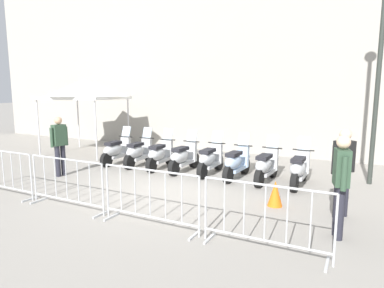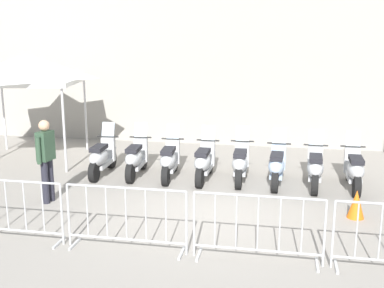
{
  "view_description": "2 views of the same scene",
  "coord_description": "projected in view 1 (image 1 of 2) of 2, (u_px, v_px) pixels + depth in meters",
  "views": [
    {
      "loc": [
        3.02,
        -7.27,
        2.41
      ],
      "look_at": [
        0.32,
        1.84,
        0.92
      ],
      "focal_mm": 30.97,
      "sensor_mm": 36.0,
      "label": 1
    },
    {
      "loc": [
        -0.32,
        -8.73,
        3.39
      ],
      "look_at": [
        -0.36,
        2.34,
        0.85
      ],
      "focal_mm": 44.41,
      "sensor_mm": 36.0,
      "label": 2
    }
  ],
  "objects": [
    {
      "name": "ground_plane",
      "position": [
        158.0,
        192.0,
        8.11
      ],
      "size": [
        120.0,
        120.0,
        0.0
      ],
      "primitive_type": "plane",
      "color": "gray"
    },
    {
      "name": "motorcycle_0",
      "position": [
        117.0,
        151.0,
        11.17
      ],
      "size": [
        0.64,
        1.72,
        1.24
      ],
      "color": "black",
      "rests_on": "ground"
    },
    {
      "name": "motorcycle_1",
      "position": [
        139.0,
        153.0,
        10.85
      ],
      "size": [
        0.61,
        1.72,
        1.24
      ],
      "color": "black",
      "rests_on": "ground"
    },
    {
      "name": "motorcycle_2",
      "position": [
        160.0,
        155.0,
        10.43
      ],
      "size": [
        0.6,
        1.72,
        1.24
      ],
      "color": "black",
      "rests_on": "ground"
    },
    {
      "name": "motorcycle_3",
      "position": [
        183.0,
        157.0,
        10.04
      ],
      "size": [
        0.69,
        1.71,
        1.24
      ],
      "color": "black",
      "rests_on": "ground"
    },
    {
      "name": "motorcycle_4",
      "position": [
        210.0,
        160.0,
        9.72
      ],
      "size": [
        0.65,
        1.72,
        1.24
      ],
      "color": "black",
      "rests_on": "ground"
    },
    {
      "name": "motorcycle_5",
      "position": [
        236.0,
        163.0,
        9.25
      ],
      "size": [
        0.72,
        1.71,
        1.24
      ],
      "color": "black",
      "rests_on": "ground"
    },
    {
      "name": "motorcycle_6",
      "position": [
        266.0,
        166.0,
        8.85
      ],
      "size": [
        0.71,
        1.71,
        1.24
      ],
      "color": "black",
      "rests_on": "ground"
    },
    {
      "name": "motorcycle_7",
      "position": [
        299.0,
        169.0,
        8.48
      ],
      "size": [
        0.68,
        1.71,
        1.24
      ],
      "color": "black",
      "rests_on": "ground"
    },
    {
      "name": "barrier_segment_0",
      "position": [
        4.0,
        173.0,
        7.82
      ],
      "size": [
        1.97,
        0.78,
        1.07
      ],
      "color": "#B2B5B7",
      "rests_on": "ground"
    },
    {
      "name": "barrier_segment_1",
      "position": [
        67.0,
        184.0,
        6.87
      ],
      "size": [
        1.97,
        0.78,
        1.07
      ],
      "color": "#B2B5B7",
      "rests_on": "ground"
    },
    {
      "name": "barrier_segment_2",
      "position": [
        150.0,
        199.0,
        5.93
      ],
      "size": [
        1.97,
        0.78,
        1.07
      ],
      "color": "#B2B5B7",
      "rests_on": "ground"
    },
    {
      "name": "barrier_segment_3",
      "position": [
        265.0,
        219.0,
        4.98
      ],
      "size": [
        1.97,
        0.78,
        1.07
      ],
      "color": "#B2B5B7",
      "rests_on": "ground"
    },
    {
      "name": "street_lamp",
      "position": [
        381.0,
        49.0,
        8.28
      ],
      "size": [
        0.36,
        0.36,
        5.74
      ],
      "color": "#2D332D",
      "rests_on": "ground"
    },
    {
      "name": "officer_near_row_end",
      "position": [
        343.0,
        168.0,
        6.35
      ],
      "size": [
        0.46,
        0.39,
        1.73
      ],
      "color": "#23232D",
      "rests_on": "ground"
    },
    {
      "name": "officer_mid_plaza",
      "position": [
        341.0,
        181.0,
        5.41
      ],
      "size": [
        0.23,
        0.55,
        1.73
      ],
      "color": "#23232D",
      "rests_on": "ground"
    },
    {
      "name": "officer_by_barriers",
      "position": [
        59.0,
        143.0,
        9.5
      ],
      "size": [
        0.33,
        0.52,
        1.73
      ],
      "color": "#23232D",
      "rests_on": "ground"
    },
    {
      "name": "canopy_tent",
      "position": [
        84.0,
        90.0,
        12.92
      ],
      "size": [
        2.72,
        2.72,
        2.91
      ],
      "color": "silver",
      "rests_on": "ground"
    },
    {
      "name": "traffic_cone",
      "position": [
        275.0,
        194.0,
        7.05
      ],
      "size": [
        0.32,
        0.32,
        0.55
      ],
      "primitive_type": "cone",
      "color": "orange",
      "rests_on": "ground"
    }
  ]
}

